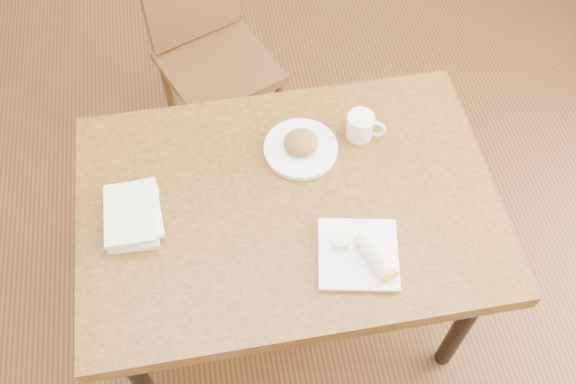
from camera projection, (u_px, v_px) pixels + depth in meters
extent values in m
cube|color=#472814|center=(288.00, 300.00, 2.60)|extent=(4.00, 5.00, 0.01)
cube|color=brown|center=(288.00, 206.00, 1.99)|extent=(1.29, 0.88, 0.06)
cylinder|color=black|center=(141.00, 379.00, 2.07)|extent=(0.06, 0.06, 0.69)
cylinder|color=black|center=(463.00, 324.00, 2.17)|extent=(0.06, 0.06, 0.69)
cylinder|color=black|center=(132.00, 204.00, 2.44)|extent=(0.06, 0.06, 0.69)
cylinder|color=black|center=(408.00, 164.00, 2.54)|extent=(0.06, 0.06, 0.69)
cylinder|color=#4E3216|center=(239.00, 66.00, 2.99)|extent=(0.04, 0.04, 0.45)
cylinder|color=#4E3216|center=(170.00, 97.00, 2.88)|extent=(0.04, 0.04, 0.45)
cylinder|color=#4E3216|center=(280.00, 117.00, 2.82)|extent=(0.04, 0.04, 0.45)
cylinder|color=#4E3216|center=(208.00, 152.00, 2.72)|extent=(0.04, 0.04, 0.45)
cube|color=#4E3216|center=(219.00, 68.00, 2.65)|extent=(0.55, 0.55, 0.04)
cylinder|color=white|center=(301.00, 150.00, 2.06)|extent=(0.23, 0.23, 0.01)
cylinder|color=white|center=(301.00, 148.00, 2.05)|extent=(0.24, 0.24, 0.01)
ellipsoid|color=#B27538|center=(301.00, 142.00, 2.03)|extent=(0.13, 0.12, 0.06)
cylinder|color=white|center=(360.00, 126.00, 2.07)|extent=(0.09, 0.09, 0.09)
torus|color=white|center=(375.00, 129.00, 2.06)|extent=(0.07, 0.04, 0.07)
cylinder|color=tan|center=(361.00, 118.00, 2.03)|extent=(0.08, 0.08, 0.01)
cylinder|color=#F2E5CC|center=(361.00, 117.00, 2.03)|extent=(0.05, 0.05, 0.00)
cube|color=white|center=(358.00, 255.00, 1.86)|extent=(0.27, 0.27, 0.01)
cube|color=white|center=(358.00, 253.00, 1.85)|extent=(0.27, 0.27, 0.01)
cylinder|color=white|center=(376.00, 255.00, 1.81)|extent=(0.10, 0.15, 0.06)
cylinder|color=yellow|center=(390.00, 274.00, 1.78)|extent=(0.05, 0.04, 0.05)
cylinder|color=silver|center=(340.00, 242.00, 1.85)|extent=(0.05, 0.05, 0.03)
cylinder|color=red|center=(341.00, 240.00, 1.84)|extent=(0.04, 0.04, 0.01)
cube|color=white|center=(134.00, 218.00, 1.92)|extent=(0.16, 0.22, 0.02)
cube|color=silver|center=(136.00, 211.00, 1.91)|extent=(0.16, 0.22, 0.02)
cube|color=#A2D18B|center=(129.00, 213.00, 1.88)|extent=(0.15, 0.21, 0.02)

